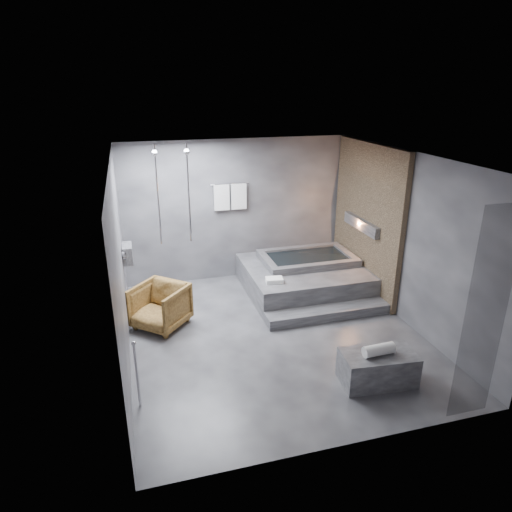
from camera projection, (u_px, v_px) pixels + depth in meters
name	position (u px, v px, depth m)	size (l,w,h in m)	color
room	(296.00, 225.00, 7.03)	(5.00, 5.04, 2.82)	#2D2D30
tub_deck	(303.00, 278.00, 8.81)	(2.20, 2.00, 0.50)	#333335
tub_step	(328.00, 313.00, 7.81)	(2.20, 0.36, 0.18)	#333335
concrete_bench	(378.00, 368.00, 6.10)	(0.98, 0.54, 0.44)	#323234
driftwood_chair	(160.00, 306.00, 7.45)	(0.78, 0.80, 0.73)	#452C11
rolled_towel	(379.00, 350.00, 5.96)	(0.15, 0.15, 0.43)	white
deck_towel	(274.00, 280.00, 8.00)	(0.29, 0.22, 0.08)	white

